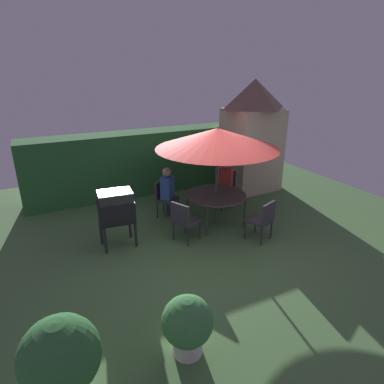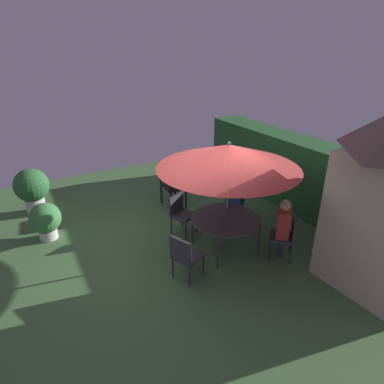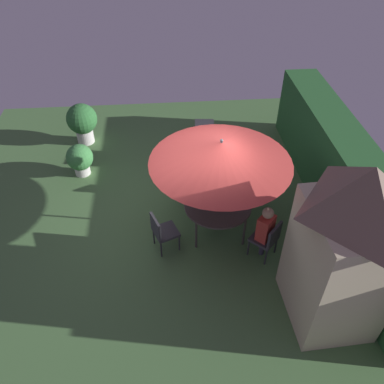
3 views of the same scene
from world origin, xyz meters
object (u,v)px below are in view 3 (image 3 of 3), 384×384
(patio_table, at_px, (218,206))
(chair_near_shed, at_px, (268,238))
(potted_plant_by_shed, at_px, (80,159))
(garden_shed, at_px, (345,249))
(chair_toward_hedge, at_px, (190,181))
(bbq_grill, at_px, (204,138))
(patio_umbrella, at_px, (221,152))
(person_in_red, at_px, (266,227))
(potted_plant_by_grill, at_px, (82,121))
(person_in_blue, at_px, (250,174))
(chair_toward_house, at_px, (162,231))
(chair_far_side, at_px, (251,181))

(patio_table, height_order, chair_near_shed, chair_near_shed)
(patio_table, height_order, potted_plant_by_shed, potted_plant_by_shed)
(garden_shed, height_order, chair_toward_hedge, garden_shed)
(chair_near_shed, bearing_deg, garden_shed, 30.09)
(patio_table, distance_m, potted_plant_by_shed, 3.90)
(bbq_grill, distance_m, potted_plant_by_shed, 3.17)
(patio_table, bearing_deg, patio_umbrella, 90.00)
(patio_umbrella, height_order, person_in_red, patio_umbrella)
(bbq_grill, height_order, potted_plant_by_shed, bbq_grill)
(chair_toward_hedge, relative_size, person_in_red, 0.71)
(potted_plant_by_grill, bearing_deg, person_in_red, 42.28)
(chair_near_shed, distance_m, person_in_blue, 1.73)
(bbq_grill, relative_size, chair_toward_house, 1.33)
(patio_table, xyz_separation_m, potted_plant_by_grill, (-3.73, -3.28, -0.00))
(potted_plant_by_grill, relative_size, person_in_blue, 0.93)
(person_in_red, bearing_deg, garden_shed, 30.97)
(chair_near_shed, xyz_separation_m, chair_toward_house, (-0.37, -2.07, 0.00))
(chair_toward_house, bearing_deg, potted_plant_by_grill, -153.48)
(chair_toward_hedge, xyz_separation_m, person_in_blue, (0.17, 1.34, 0.26))
(person_in_red, bearing_deg, chair_toward_house, -98.92)
(person_in_blue, bearing_deg, chair_far_side, 135.78)
(potted_plant_by_grill, bearing_deg, patio_table, 41.30)
(patio_table, relative_size, chair_near_shed, 1.57)
(chair_toward_hedge, relative_size, chair_toward_house, 1.00)
(garden_shed, height_order, chair_near_shed, garden_shed)
(chair_far_side, distance_m, chair_toward_hedge, 1.40)
(chair_near_shed, bearing_deg, patio_table, -133.40)
(patio_table, bearing_deg, person_in_red, 46.60)
(person_in_red, bearing_deg, chair_near_shed, 46.60)
(patio_table, bearing_deg, chair_near_shed, 46.60)
(chair_near_shed, bearing_deg, bbq_grill, -163.82)
(patio_umbrella, distance_m, chair_far_side, 2.00)
(garden_shed, distance_m, person_in_red, 1.80)
(garden_shed, bearing_deg, patio_table, -142.53)
(patio_table, distance_m, chair_toward_house, 1.28)
(chair_near_shed, height_order, potted_plant_by_shed, chair_near_shed)
(garden_shed, relative_size, patio_table, 2.27)
(potted_plant_by_shed, bearing_deg, potted_plant_by_grill, -176.19)
(chair_toward_hedge, bearing_deg, person_in_red, 35.71)
(bbq_grill, distance_m, chair_toward_hedge, 1.41)
(patio_table, distance_m, person_in_red, 1.14)
(bbq_grill, xyz_separation_m, potted_plant_by_shed, (0.10, -3.15, -0.38))
(potted_plant_by_shed, height_order, person_in_red, person_in_red)
(patio_table, xyz_separation_m, chair_toward_house, (0.46, -1.19, -0.16))
(garden_shed, bearing_deg, potted_plant_by_shed, -132.28)
(bbq_grill, xyz_separation_m, chair_toward_hedge, (1.30, -0.45, -0.33))
(patio_umbrella, height_order, chair_toward_hedge, patio_umbrella)
(chair_far_side, height_order, chair_toward_house, same)
(garden_shed, xyz_separation_m, potted_plant_by_shed, (-4.38, -4.82, -1.16))
(patio_table, height_order, person_in_red, person_in_red)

